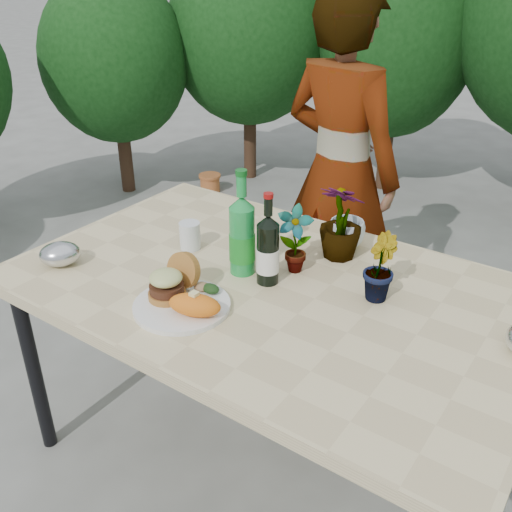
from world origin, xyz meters
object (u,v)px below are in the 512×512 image
Objects in this scene: wine_bottle at (268,251)px; person at (340,173)px; patio_table at (271,299)px; dinner_plate at (182,306)px.

wine_bottle is 0.93m from person.
patio_table is 0.94m from person.
dinner_plate is at bearing -127.57° from wine_bottle.
person is at bearing 95.21° from dinner_plate.
patio_table is 5.45× the size of wine_bottle.
patio_table is at bearing 113.40° from person.
wine_bottle is at bearing 172.42° from patio_table.
dinner_plate is (-0.13, -0.26, 0.06)m from patio_table.
dinner_plate is 0.18× the size of person.
person reaches higher than patio_table.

